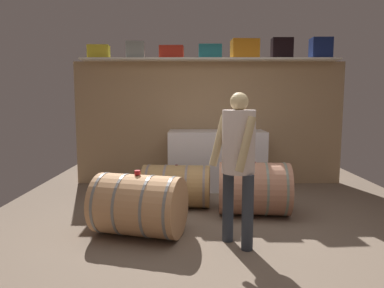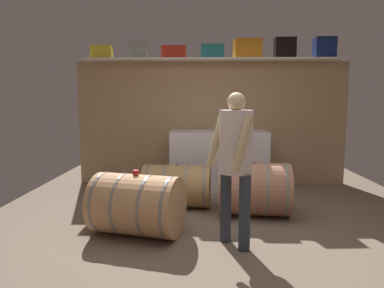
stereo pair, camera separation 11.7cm
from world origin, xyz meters
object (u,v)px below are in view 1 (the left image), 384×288
Objects in this scene: wine_barrel_flank at (254,188)px; toolcase_yellow at (99,52)px; toolcase_navy at (321,48)px; winemaker_pouring at (238,153)px; wine_barrel_far at (176,186)px; tasting_cup at (137,173)px; wine_barrel_near at (139,205)px; wine_bottle_amber at (238,122)px; toolcase_grey at (135,50)px; toolcase_black at (282,48)px; wine_glass at (241,126)px; toolcase_red at (171,52)px; toolcase_orange at (245,49)px; work_cabinet at (216,160)px; toolcase_teal at (210,52)px.

toolcase_yellow is at bearing 150.81° from wine_barrel_flank.
toolcase_navy is 0.22× the size of winemaker_pouring.
wine_barrel_far is 1.14m from tasting_cup.
wine_bottle_amber is at bearing 73.93° from wine_barrel_near.
toolcase_grey is 0.28× the size of wine_barrel_near.
toolcase_black reaches higher than winemaker_pouring.
winemaker_pouring is at bearing -104.04° from wine_barrel_flank.
wine_bottle_amber is 2.12× the size of wine_glass.
wine_glass is (1.67, -0.43, -1.20)m from toolcase_grey.
toolcase_grey is 2.98m from wine_barrel_flank.
toolcase_yellow is 1.18m from toolcase_red.
toolcase_red is 0.90× the size of toolcase_orange.
toolcase_grey is at bearing -1.88° from toolcase_yellow.
wine_bottle_amber is at bearing -5.42° from toolcase_grey.
toolcase_orange reaches higher than work_cabinet.
winemaker_pouring is (-1.65, -2.52, -1.34)m from toolcase_navy.
tasting_cup is at bearing -121.09° from wine_bottle_amber.
toolcase_grey reaches higher than toolcase_yellow.
toolcase_navy is 0.21× the size of work_cabinet.
toolcase_orange reaches higher than tasting_cup.
wine_barrel_far is at bearing -142.62° from toolcase_black.
toolcase_yellow is 1.81m from toolcase_teal.
wine_barrel_flank is (0.48, -1.56, -1.88)m from toolcase_teal.
wine_bottle_amber is (0.37, 0.21, 0.60)m from work_cabinet.
wine_glass is (0.46, -0.43, -1.17)m from toolcase_teal.
toolcase_teal reaches higher than work_cabinet.
toolcase_black is 0.22× the size of winemaker_pouring.
winemaker_pouring reaches higher than wine_barrel_far.
toolcase_teal is at bearing 176.47° from wine_bottle_amber.
wine_bottle_amber reaches higher than wine_barrel_near.
toolcase_black is at bearing 12.48° from work_cabinet.
toolcase_black is at bearing 47.96° from tasting_cup.
toolcase_orange is at bearing 18.64° from wine_bottle_amber.
work_cabinet is at bearing -151.05° from wine_bottle_amber.
winemaker_pouring is at bearing -102.96° from toolcase_orange.
toolcase_teal is 0.86× the size of toolcase_orange.
work_cabinet is at bearing -170.53° from toolcase_navy.
toolcase_yellow is at bearing -179.43° from toolcase_black.
toolcase_red is (1.18, 0.00, -0.01)m from toolcase_yellow.
work_cabinet is at bearing 64.35° from tasting_cup.
wine_barrel_flank is at bearing -13.75° from wine_barrel_far.
wine_bottle_amber is at bearing 28.95° from work_cabinet.
toolcase_orange is (2.37, 0.00, 0.04)m from toolcase_yellow.
toolcase_black is at bearing -59.34° from winemaker_pouring.
work_cabinet is (-1.69, -0.24, -1.79)m from toolcase_navy.
wine_barrel_far is 1.57m from winemaker_pouring.
toolcase_navy reaches higher than toolcase_red.
wine_bottle_amber is 2.52m from winemaker_pouring.
toolcase_navy is 0.36× the size of wine_barrel_far.
toolcase_red is at bearing 99.00° from wine_barrel_near.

